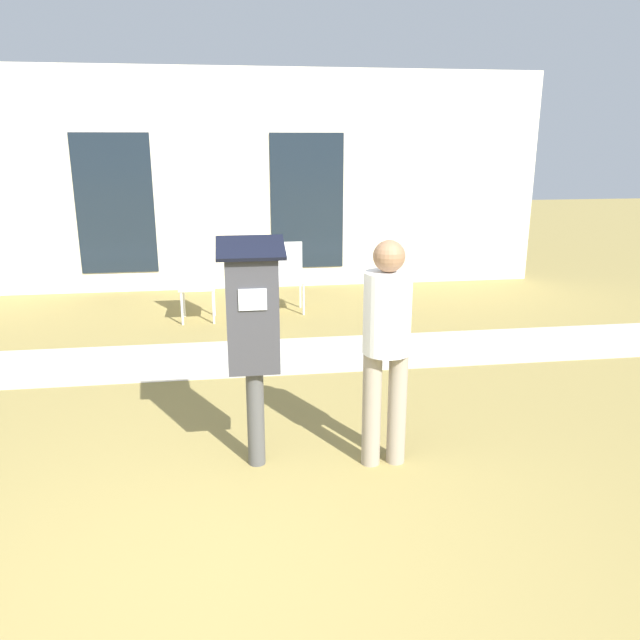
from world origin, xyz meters
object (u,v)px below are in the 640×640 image
Objects in this scene: outdoor_chair_middle at (287,271)px; outdoor_chair_left at (197,278)px; person_standing at (387,337)px; parking_meter at (253,325)px.

outdoor_chair_left is at bearing -155.54° from outdoor_chair_middle.
outdoor_chair_middle is at bearing 14.44° from outdoor_chair_left.
outdoor_chair_left is 1.18m from outdoor_chair_middle.
outdoor_chair_middle is at bearing 72.75° from person_standing.
person_standing is at bearing -67.70° from outdoor_chair_left.
parking_meter is 3.92m from outdoor_chair_left.
person_standing is 4.23m from outdoor_chair_left.
parking_meter is at bearing 151.50° from person_standing.
person_standing is 4.24m from outdoor_chair_middle.
parking_meter reaches higher than outdoor_chair_left.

